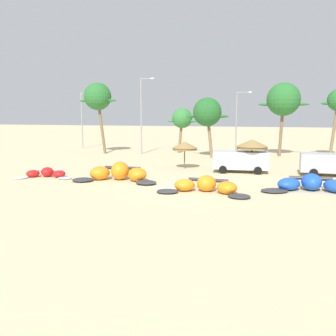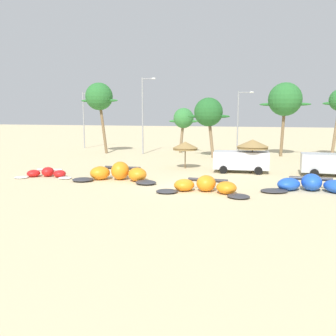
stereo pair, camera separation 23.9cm
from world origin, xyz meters
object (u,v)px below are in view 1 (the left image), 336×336
object	(u,v)px
kite_center	(312,185)
beach_umbrella_near_van	(185,146)
lamppost_west	(83,117)
lamppost_east_center	(238,118)
kite_left_of_center	(205,186)
palm_leftmost	(98,97)
palm_center_left	(284,100)
kite_far_left	(46,174)
parked_van	(332,163)
kite_left	(118,174)
palm_left	(182,119)
palm_left_of_gap	(207,113)
beach_umbrella_middle	(252,144)
lamppost_west_center	(142,112)
parked_car_second	(239,160)

from	to	relation	value
kite_center	beach_umbrella_near_van	world-z (taller)	beach_umbrella_near_van
lamppost_west	lamppost_east_center	world-z (taller)	lamppost_west
kite_left_of_center	lamppost_east_center	world-z (taller)	lamppost_east_center
palm_leftmost	palm_center_left	bearing A→B (deg)	7.66
kite_far_left	lamppost_east_center	distance (m)	27.51
kite_far_left	parked_van	xyz separation A→B (m)	(22.30, 7.35, 0.79)
beach_umbrella_near_van	parked_van	distance (m)	12.80
parked_van	palm_leftmost	size ratio (longest dim) A/B	0.58
kite_left	lamppost_east_center	world-z (taller)	lamppost_east_center
kite_left_of_center	palm_center_left	bearing A→B (deg)	78.18
kite_far_left	lamppost_west	size ratio (longest dim) A/B	0.58
kite_far_left	kite_left_of_center	world-z (taller)	kite_left_of_center
kite_far_left	palm_left	bearing A→B (deg)	75.22
kite_far_left	palm_left	world-z (taller)	palm_left
palm_left_of_gap	lamppost_west	xyz separation A→B (m)	(-19.94, 6.49, -0.57)
beach_umbrella_middle	lamppost_east_center	xyz separation A→B (m)	(-3.04, 16.94, 2.06)
kite_far_left	lamppost_east_center	world-z (taller)	lamppost_east_center
kite_left	lamppost_west_center	world-z (taller)	lamppost_west_center
parked_van	kite_left_of_center	bearing A→B (deg)	-133.27
kite_left	beach_umbrella_middle	size ratio (longest dim) A/B	2.38
beach_umbrella_near_van	beach_umbrella_middle	size ratio (longest dim) A/B	0.87
lamppost_west_center	palm_left	bearing A→B (deg)	33.13
parked_van	lamppost_west	bearing A→B (deg)	153.12
kite_left	kite_left_of_center	distance (m)	7.59
palm_left	lamppost_east_center	size ratio (longest dim) A/B	0.74
beach_umbrella_near_van	lamppost_west_center	distance (m)	14.03
beach_umbrella_near_van	kite_left	bearing A→B (deg)	-113.22
beach_umbrella_near_van	lamppost_east_center	size ratio (longest dim) A/B	0.32
kite_left	parked_van	size ratio (longest dim) A/B	1.31
kite_center	palm_left_of_gap	size ratio (longest dim) A/B	0.99
palm_left_of_gap	palm_left	bearing A→B (deg)	132.84
kite_left	parked_van	bearing A→B (deg)	23.72
parked_van	palm_leftmost	xyz separation A→B (m)	(-26.88, 10.79, 6.16)
kite_left	beach_umbrella_near_van	bearing A→B (deg)	66.78
lamppost_west	palm_center_left	bearing A→B (deg)	-5.04
beach_umbrella_middle	palm_center_left	size ratio (longest dim) A/B	0.33
palm_leftmost	palm_left_of_gap	bearing A→B (deg)	-3.56
kite_left_of_center	beach_umbrella_middle	bearing A→B (deg)	75.83
kite_left_of_center	lamppost_west	distance (m)	35.11
lamppost_east_center	parked_car_second	bearing A→B (deg)	-83.30
beach_umbrella_middle	palm_left_of_gap	size ratio (longest dim) A/B	0.42
kite_left	palm_center_left	xyz separation A→B (m)	(12.10, 20.92, 6.23)
palm_left_of_gap	lamppost_west	distance (m)	20.97
kite_left_of_center	parked_car_second	world-z (taller)	parked_car_second
beach_umbrella_middle	lamppost_east_center	distance (m)	17.33
kite_left	palm_center_left	distance (m)	24.96
beach_umbrella_near_van	beach_umbrella_middle	world-z (taller)	beach_umbrella_middle
kite_left_of_center	lamppost_east_center	size ratio (longest dim) A/B	0.80
kite_center	palm_left	world-z (taller)	palm_left
palm_center_left	lamppost_east_center	world-z (taller)	palm_center_left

